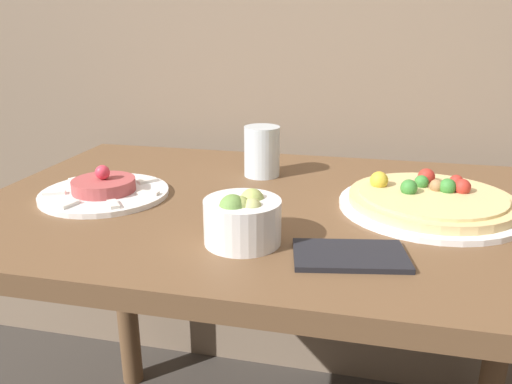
% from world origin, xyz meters
% --- Properties ---
extents(dining_table, '(1.12, 0.71, 0.72)m').
position_xyz_m(dining_table, '(0.00, 0.35, 0.61)').
color(dining_table, brown).
rests_on(dining_table, ground_plane).
extents(pizza_plate, '(0.32, 0.32, 0.06)m').
position_xyz_m(pizza_plate, '(0.26, 0.38, 0.74)').
color(pizza_plate, white).
rests_on(pizza_plate, dining_table).
extents(tartare_plate, '(0.24, 0.24, 0.06)m').
position_xyz_m(tartare_plate, '(-0.33, 0.31, 0.73)').
color(tartare_plate, white).
rests_on(tartare_plate, dining_table).
extents(small_bowl, '(0.12, 0.12, 0.08)m').
position_xyz_m(small_bowl, '(-0.02, 0.17, 0.76)').
color(small_bowl, white).
rests_on(small_bowl, dining_table).
extents(drinking_glass, '(0.08, 0.08, 0.11)m').
position_xyz_m(drinking_glass, '(-0.07, 0.51, 0.78)').
color(drinking_glass, silver).
rests_on(drinking_glass, dining_table).
extents(napkin, '(0.17, 0.12, 0.01)m').
position_xyz_m(napkin, '(0.14, 0.15, 0.73)').
color(napkin, black).
rests_on(napkin, dining_table).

